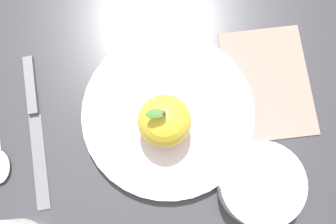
{
  "coord_description": "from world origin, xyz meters",
  "views": [
    {
      "loc": [
        -0.03,
        0.13,
        0.56
      ],
      "look_at": [
        -0.05,
        0.01,
        0.02
      ],
      "focal_mm": 42.47,
      "sensor_mm": 36.0,
      "label": 1
    }
  ],
  "objects_px": {
    "apple": "(164,121)",
    "side_bowl": "(261,184)",
    "linen_napkin": "(267,83)",
    "dinner_plate": "(168,114)",
    "knife": "(34,116)"
  },
  "relations": [
    {
      "from": "linen_napkin",
      "to": "knife",
      "type": "bearing_deg",
      "value": 3.91
    },
    {
      "from": "apple",
      "to": "side_bowl",
      "type": "bearing_deg",
      "value": 143.45
    },
    {
      "from": "dinner_plate",
      "to": "linen_napkin",
      "type": "relative_size",
      "value": 1.43
    },
    {
      "from": "side_bowl",
      "to": "apple",
      "type": "bearing_deg",
      "value": -36.55
    },
    {
      "from": "dinner_plate",
      "to": "knife",
      "type": "xyz_separation_m",
      "value": [
        0.19,
        -0.01,
        -0.01
      ]
    },
    {
      "from": "apple",
      "to": "linen_napkin",
      "type": "height_order",
      "value": "apple"
    },
    {
      "from": "side_bowl",
      "to": "knife",
      "type": "height_order",
      "value": "side_bowl"
    },
    {
      "from": "apple",
      "to": "knife",
      "type": "xyz_separation_m",
      "value": [
        0.19,
        -0.03,
        -0.05
      ]
    },
    {
      "from": "side_bowl",
      "to": "linen_napkin",
      "type": "height_order",
      "value": "side_bowl"
    },
    {
      "from": "side_bowl",
      "to": "linen_napkin",
      "type": "relative_size",
      "value": 0.66
    },
    {
      "from": "apple",
      "to": "knife",
      "type": "relative_size",
      "value": 0.39
    },
    {
      "from": "apple",
      "to": "linen_napkin",
      "type": "distance_m",
      "value": 0.17
    },
    {
      "from": "apple",
      "to": "linen_napkin",
      "type": "bearing_deg",
      "value": -160.08
    },
    {
      "from": "apple",
      "to": "side_bowl",
      "type": "xyz_separation_m",
      "value": [
        -0.12,
        0.09,
        -0.03
      ]
    },
    {
      "from": "dinner_plate",
      "to": "linen_napkin",
      "type": "xyz_separation_m",
      "value": [
        -0.15,
        -0.04,
        -0.01
      ]
    }
  ]
}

